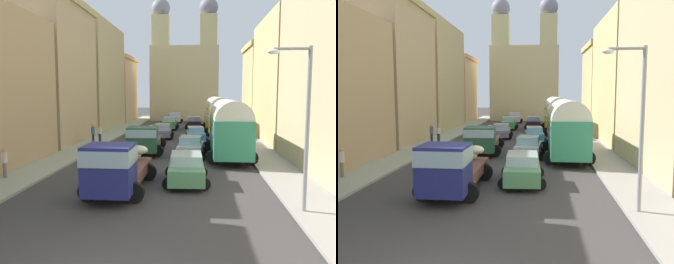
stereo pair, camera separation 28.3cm
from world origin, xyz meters
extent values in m
plane|color=#3B3838|center=(0.00, 27.00, 0.00)|extent=(154.00, 154.00, 0.00)
cube|color=#9B9F88|center=(-7.25, 27.00, 0.07)|extent=(2.50, 70.00, 0.14)
cube|color=gray|center=(7.25, 27.00, 0.07)|extent=(2.50, 70.00, 0.14)
cube|color=tan|center=(-10.89, 24.82, 6.25)|extent=(4.78, 10.42, 12.50)
cube|color=tan|center=(-10.89, 24.82, 12.81)|extent=(5.25, 10.42, 0.62)
cube|color=tan|center=(-11.36, 37.72, 6.66)|extent=(5.72, 13.67, 13.31)
cube|color=tan|center=(-11.02, 50.35, 4.98)|extent=(5.03, 10.30, 9.96)
cube|color=tan|center=(-11.02, 50.35, 10.24)|extent=(5.53, 10.30, 0.57)
cube|color=#CEB779|center=(10.64, 27.23, 5.85)|extent=(4.29, 12.33, 11.71)
cube|color=tan|center=(10.77, 38.44, 5.06)|extent=(4.54, 9.33, 10.12)
cube|color=#D2BC75|center=(10.77, 38.44, 10.41)|extent=(5.00, 9.33, 0.59)
cube|color=#CCBB87|center=(0.00, 54.92, 6.22)|extent=(11.37, 7.48, 12.44)
cube|color=#C5BF84|center=(-3.98, 53.05, 8.74)|extent=(2.81, 2.81, 17.49)
sphere|color=gray|center=(-3.98, 53.05, 18.72)|extent=(3.09, 3.09, 3.09)
cube|color=#CCC182|center=(3.98, 53.05, 8.74)|extent=(2.81, 2.81, 17.49)
sphere|color=gray|center=(3.98, 53.05, 18.72)|extent=(3.09, 3.09, 3.09)
cube|color=#318C66|center=(4.60, 18.22, 1.74)|extent=(2.50, 8.32, 2.48)
cylinder|color=silver|center=(4.60, 18.22, 2.98)|extent=(2.45, 8.15, 2.45)
cube|color=#99B7C6|center=(4.60, 18.22, 2.29)|extent=(2.55, 7.65, 0.79)
cylinder|color=black|center=(3.42, 20.79, 0.50)|extent=(1.00, 0.35, 1.00)
cylinder|color=black|center=(5.79, 20.80, 0.50)|extent=(1.00, 0.35, 1.00)
cylinder|color=black|center=(3.42, 15.64, 0.50)|extent=(1.00, 0.35, 1.00)
cylinder|color=black|center=(5.79, 15.64, 0.50)|extent=(1.00, 0.35, 1.00)
cube|color=gold|center=(4.60, 33.95, 1.75)|extent=(2.76, 9.67, 2.51)
cylinder|color=silver|center=(4.60, 33.95, 3.01)|extent=(2.70, 9.48, 2.42)
cube|color=#99B7C6|center=(4.60, 33.95, 2.31)|extent=(2.78, 8.90, 0.80)
cylinder|color=black|center=(3.34, 36.89, 0.50)|extent=(1.00, 0.35, 1.00)
cylinder|color=black|center=(5.68, 36.96, 0.50)|extent=(1.00, 0.35, 1.00)
cylinder|color=black|center=(3.52, 30.94, 0.50)|extent=(1.00, 0.35, 1.00)
cylinder|color=black|center=(5.86, 31.01, 0.50)|extent=(1.00, 0.35, 1.00)
cube|color=navy|center=(-1.35, 7.07, 1.49)|extent=(2.04, 2.00, 2.08)
cube|color=#99B7C6|center=(-1.35, 7.07, 2.08)|extent=(2.09, 2.08, 0.67)
cube|color=brown|center=(-1.31, 10.35, 0.73)|extent=(2.08, 4.62, 0.55)
ellipsoid|color=beige|center=(-1.35, 11.43, 1.28)|extent=(1.00, 1.00, 0.57)
ellipsoid|color=beige|center=(-1.62, 11.19, 1.27)|extent=(1.06, 0.90, 0.54)
ellipsoid|color=beige|center=(-1.16, 11.89, 1.30)|extent=(1.09, 1.05, 0.59)
ellipsoid|color=silver|center=(-1.39, 11.72, 1.57)|extent=(0.98, 0.88, 0.48)
ellipsoid|color=beige|center=(-1.23, 9.99, 1.68)|extent=(0.75, 0.86, 0.56)
ellipsoid|color=silver|center=(-0.81, 11.72, 1.57)|extent=(1.13, 1.03, 0.48)
cylinder|color=black|center=(-0.34, 7.22, 0.45)|extent=(0.90, 0.31, 0.90)
cylinder|color=black|center=(-2.36, 7.24, 0.45)|extent=(0.90, 0.31, 0.90)
cylinder|color=black|center=(-0.29, 11.16, 0.45)|extent=(0.90, 0.32, 0.90)
cylinder|color=black|center=(-2.31, 11.18, 0.45)|extent=(0.90, 0.32, 0.90)
cube|color=#235135|center=(-1.64, 17.85, 1.35)|extent=(2.23, 2.12, 1.80)
cube|color=#99B7C6|center=(-1.64, 17.85, 1.85)|extent=(2.27, 2.20, 0.58)
cube|color=brown|center=(-1.79, 21.30, 0.73)|extent=(2.35, 4.97, 0.55)
ellipsoid|color=beige|center=(-1.38, 19.75, 1.28)|extent=(0.83, 0.97, 0.56)
ellipsoid|color=silver|center=(-1.26, 20.79, 1.27)|extent=(0.64, 0.81, 0.55)
ellipsoid|color=silver|center=(-1.54, 20.50, 1.22)|extent=(0.92, 0.80, 0.44)
ellipsoid|color=silver|center=(-1.68, 22.91, 1.64)|extent=(0.98, 0.85, 0.53)
cylinder|color=black|center=(-0.58, 18.09, 0.45)|extent=(0.90, 0.31, 0.90)
cylinder|color=black|center=(-2.72, 18.00, 0.45)|extent=(0.90, 0.31, 0.90)
cylinder|color=black|center=(-0.77, 22.23, 0.45)|extent=(0.90, 0.31, 0.90)
cylinder|color=black|center=(-2.90, 22.13, 0.45)|extent=(0.90, 0.31, 0.90)
cube|color=slate|center=(-1.30, 28.93, 0.61)|extent=(1.87, 3.94, 0.68)
cube|color=#9EB2CC|center=(-1.30, 28.93, 1.22)|extent=(1.61, 2.07, 0.54)
cylinder|color=black|center=(-0.38, 27.75, 0.30)|extent=(0.60, 0.21, 0.60)
cylinder|color=black|center=(-2.14, 27.70, 0.30)|extent=(0.60, 0.21, 0.60)
cylinder|color=black|center=(-0.46, 30.16, 0.30)|extent=(0.60, 0.21, 0.60)
cylinder|color=black|center=(-2.21, 30.11, 0.30)|extent=(0.60, 0.21, 0.60)
cube|color=#438D48|center=(-1.28, 37.74, 0.69)|extent=(1.76, 3.98, 0.83)
cube|color=#9DB1D2|center=(-1.28, 37.74, 1.37)|extent=(1.54, 2.07, 0.53)
cylinder|color=black|center=(-0.43, 36.51, 0.30)|extent=(0.60, 0.21, 0.60)
cylinder|color=black|center=(-2.16, 36.52, 0.30)|extent=(0.60, 0.21, 0.60)
cylinder|color=black|center=(-0.41, 38.96, 0.30)|extent=(0.60, 0.21, 0.60)
cylinder|color=black|center=(-2.14, 38.98, 0.30)|extent=(0.60, 0.21, 0.60)
cube|color=silver|center=(-1.20, 47.87, 0.68)|extent=(1.80, 3.78, 0.81)
cube|color=#A4B5CD|center=(-1.20, 47.87, 1.36)|extent=(1.58, 1.97, 0.55)
cylinder|color=black|center=(-0.31, 46.70, 0.30)|extent=(0.60, 0.21, 0.60)
cylinder|color=black|center=(-2.10, 46.70, 0.30)|extent=(0.60, 0.21, 0.60)
cylinder|color=black|center=(-0.30, 49.03, 0.30)|extent=(0.60, 0.21, 0.60)
cylinder|color=black|center=(-2.09, 49.04, 0.30)|extent=(0.60, 0.21, 0.60)
cube|color=#508D59|center=(1.78, 10.76, 0.66)|extent=(1.92, 4.28, 0.79)
cube|color=#A0BBC3|center=(1.78, 10.76, 1.32)|extent=(1.64, 2.25, 0.52)
cylinder|color=black|center=(0.85, 12.04, 0.30)|extent=(0.60, 0.21, 0.60)
cylinder|color=black|center=(2.62, 12.10, 0.30)|extent=(0.60, 0.21, 0.60)
cylinder|color=black|center=(0.94, 9.43, 0.30)|extent=(0.60, 0.21, 0.60)
cylinder|color=black|center=(2.71, 9.49, 0.30)|extent=(0.60, 0.21, 0.60)
cube|color=silver|center=(1.86, 18.24, 0.63)|extent=(1.98, 3.72, 0.72)
cube|color=#97C1CD|center=(1.86, 18.24, 1.28)|extent=(1.65, 1.98, 0.57)
cylinder|color=black|center=(1.08, 19.41, 0.30)|extent=(0.60, 0.21, 0.60)
cylinder|color=black|center=(2.80, 19.29, 0.30)|extent=(0.60, 0.21, 0.60)
cylinder|color=black|center=(0.92, 17.18, 0.30)|extent=(0.60, 0.21, 0.60)
cylinder|color=black|center=(2.65, 17.06, 0.30)|extent=(0.60, 0.21, 0.60)
cube|color=#3C8BC3|center=(2.15, 26.41, 0.63)|extent=(1.92, 4.13, 0.71)
cube|color=#8CB7CA|center=(2.15, 26.41, 1.23)|extent=(1.59, 2.19, 0.49)
cylinder|color=black|center=(1.25, 27.59, 0.30)|extent=(0.60, 0.21, 0.60)
cylinder|color=black|center=(2.88, 27.71, 0.30)|extent=(0.60, 0.21, 0.60)
cylinder|color=black|center=(1.42, 25.11, 0.30)|extent=(0.60, 0.21, 0.60)
cylinder|color=black|center=(3.06, 25.22, 0.30)|extent=(0.60, 0.21, 0.60)
cube|color=#261A2C|center=(1.87, 38.84, 0.68)|extent=(1.78, 4.04, 0.82)
cube|color=#A2B5CD|center=(1.87, 38.84, 1.35)|extent=(1.55, 2.11, 0.52)
cylinder|color=black|center=(0.99, 40.08, 0.30)|extent=(0.60, 0.21, 0.60)
cylinder|color=black|center=(2.73, 40.09, 0.30)|extent=(0.60, 0.21, 0.60)
cylinder|color=black|center=(1.01, 37.58, 0.30)|extent=(0.60, 0.21, 0.60)
cylinder|color=black|center=(2.75, 37.60, 0.30)|extent=(0.60, 0.21, 0.60)
cylinder|color=#70685A|center=(-8.02, 10.57, 0.07)|extent=(0.17, 0.17, 0.14)
cylinder|color=#70685A|center=(-8.02, 10.57, 0.55)|extent=(0.28, 0.28, 0.82)
cylinder|color=silver|center=(-8.02, 10.57, 1.25)|extent=(0.43, 0.43, 0.57)
sphere|color=tan|center=(-8.02, 10.57, 1.64)|extent=(0.23, 0.23, 0.23)
cylinder|color=#2F2A42|center=(-7.14, 23.82, 0.07)|extent=(0.19, 0.19, 0.14)
cylinder|color=#2F2A42|center=(-7.14, 23.82, 0.57)|extent=(0.27, 0.27, 0.86)
cylinder|color=#366583|center=(-7.14, 23.82, 1.32)|extent=(0.41, 0.41, 0.63)
sphere|color=tan|center=(-7.14, 23.82, 1.75)|extent=(0.24, 0.24, 0.24)
cylinder|color=#262D43|center=(-6.68, 24.42, 0.07)|extent=(0.21, 0.21, 0.14)
cylinder|color=#262D43|center=(-6.68, 24.42, 0.54)|extent=(0.34, 0.34, 0.79)
cylinder|color=silver|center=(-6.68, 24.42, 1.20)|extent=(0.53, 0.53, 0.53)
sphere|color=tan|center=(-6.68, 24.42, 1.58)|extent=(0.22, 0.22, 0.22)
cylinder|color=gray|center=(6.50, 6.37, 3.22)|extent=(0.16, 0.16, 6.44)
cylinder|color=gray|center=(5.83, 6.37, 6.34)|extent=(1.34, 0.11, 0.11)
ellipsoid|color=silver|center=(5.16, 6.37, 6.24)|extent=(0.44, 0.28, 0.20)
camera|label=1|loc=(2.35, -7.31, 4.71)|focal=37.68mm
camera|label=2|loc=(2.64, -7.28, 4.71)|focal=37.68mm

